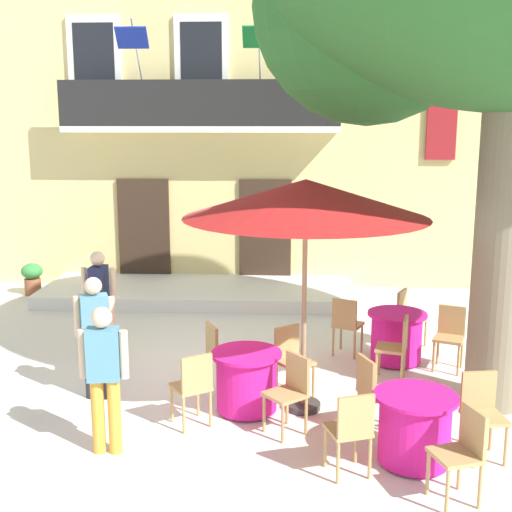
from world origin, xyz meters
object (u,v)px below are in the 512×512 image
Objects in this scene: cafe_chair_near_tree_2 at (290,388)px; pedestrian_mid_plaza at (99,296)px; cafe_chair_front_1 at (374,389)px; pedestrian_by_tree at (104,372)px; cafe_table_front at (415,428)px; cafe_table_near_tree at (247,381)px; cafe_table_middle at (396,337)px; cafe_chair_middle_3 at (397,345)px; cafe_chair_near_tree_0 at (220,352)px; cafe_umbrella at (306,200)px; cafe_chair_middle_1 at (408,314)px; cafe_chair_middle_2 at (346,322)px; cafe_chair_near_tree_1 at (193,384)px; ground_planter_left at (32,277)px; cafe_chair_front_3 at (463,449)px; cafe_chair_front_0 at (482,409)px; cafe_chair_near_tree_3 at (292,356)px; cafe_chair_front_2 at (351,428)px; cafe_chair_middle_0 at (450,333)px; pedestrian_near_entrance at (95,331)px.

cafe_chair_near_tree_2 is 3.84m from pedestrian_mid_plaza.
cafe_chair_front_1 is 3.00m from pedestrian_by_tree.
pedestrian_by_tree reaches higher than cafe_table_front.
cafe_table_middle is at bearing 40.59° from cafe_table_near_tree.
cafe_chair_middle_3 is at bearing -98.55° from cafe_table_middle.
cafe_chair_middle_3 is (1.98, 1.05, 0.14)m from cafe_table_near_tree.
cafe_umbrella is (1.09, -0.54, 2.08)m from cafe_chair_near_tree_0.
cafe_chair_middle_1 is 1.00× the size of cafe_chair_middle_2.
cafe_chair_near_tree_1 is 7.15m from ground_planter_left.
cafe_chair_near_tree_1 is 2.51m from cafe_table_front.
cafe_chair_front_1 is (-0.89, -2.99, 0.00)m from cafe_chair_middle_1.
cafe_chair_middle_3 is at bearing 72.14° from cafe_chair_front_1.
cafe_table_near_tree and cafe_table_middle have the same top height.
cafe_chair_front_3 is at bearing -86.86° from cafe_chair_middle_3.
cafe_chair_front_0 is 0.57× the size of pedestrian_mid_plaza.
ground_planter_left is (-4.77, 5.33, -0.02)m from cafe_table_near_tree.
cafe_chair_middle_3 is 2.91m from cafe_chair_front_3.
cafe_chair_middle_1 is (2.37, 2.49, 0.14)m from cafe_table_near_tree.
cafe_chair_near_tree_0 is at bearing -155.17° from cafe_table_middle.
cafe_chair_front_0 is at bearing -36.73° from cafe_chair_near_tree_3.
pedestrian_mid_plaza is at bearing 135.59° from cafe_chair_front_2.
cafe_table_near_tree is 2.75m from cafe_table_middle.
pedestrian_by_tree reaches higher than cafe_table_near_tree.
cafe_umbrella is (-1.13, 1.27, 2.22)m from cafe_table_front.
ground_planter_left is (-6.90, 7.19, -0.16)m from cafe_chair_front_3.
pedestrian_mid_plaza reaches higher than cafe_chair_middle_0.
cafe_umbrella is (-2.12, -1.49, 2.08)m from cafe_chair_middle_0.
cafe_chair_front_2 is (0.59, -2.00, 0.00)m from cafe_chair_near_tree_3.
pedestrian_near_entrance is (2.82, -5.03, 0.53)m from ground_planter_left.
cafe_chair_near_tree_0 is 2.75m from cafe_table_middle.
cafe_chair_near_tree_2 is at bearing -123.82° from cafe_table_middle.
pedestrian_near_entrance is at bearing -152.45° from cafe_chair_middle_2.
cafe_chair_middle_1 and cafe_chair_middle_2 have the same top height.
cafe_table_front is 0.77m from cafe_chair_front_0.
cafe_chair_near_tree_1 is 0.57× the size of pedestrian_near_entrance.
cafe_chair_near_tree_1 is 2.00m from cafe_chair_front_2.
cafe_table_near_tree is at bearing 39.21° from cafe_chair_near_tree_1.
cafe_table_front is at bearing -109.76° from cafe_chair_middle_0.
cafe_chair_middle_1 is at bearing 43.51° from pedestrian_by_tree.
cafe_chair_middle_1 is at bearing 74.79° from cafe_chair_middle_3.
cafe_chair_front_1 is at bearing 1.60° from cafe_chair_near_tree_2.
cafe_umbrella reaches higher than pedestrian_mid_plaza.
cafe_table_middle is (2.09, 1.79, 0.00)m from cafe_table_near_tree.
cafe_chair_near_tree_3 is (0.01, 1.05, 0.00)m from cafe_chair_near_tree_2.
cafe_chair_near_tree_0 is 1.00× the size of cafe_chair_near_tree_3.
pedestrian_by_tree is at bearing -70.01° from pedestrian_near_entrance.
pedestrian_mid_plaza reaches higher than cafe_chair_middle_3.
cafe_table_middle is 2.98m from cafe_table_front.
cafe_chair_front_0 is (0.73, 0.19, 0.14)m from cafe_table_front.
pedestrian_mid_plaza is (-4.74, -0.54, 0.37)m from cafe_chair_middle_1.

